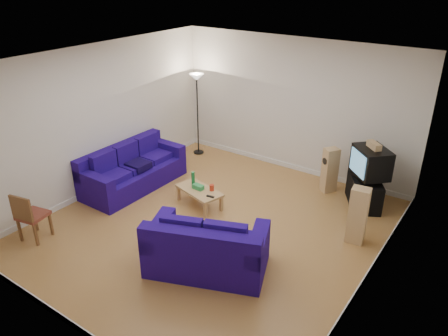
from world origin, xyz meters
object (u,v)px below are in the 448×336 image
Objects in this scene: sofa_loveseat at (206,251)px; television at (371,162)px; tv_stand at (364,192)px; sofa_three_seat at (132,172)px; coffee_table at (199,192)px.

television is at bearing 46.51° from sofa_loveseat.
sofa_three_seat is at bearing -94.94° from tv_stand.
coffee_table is at bearing -100.34° from television.
tv_stand is (2.82, 2.02, -0.02)m from coffee_table.
sofa_loveseat is at bearing -48.98° from coffee_table.
sofa_three_seat is 1.11× the size of sofa_loveseat.
sofa_loveseat is at bearing -51.28° from tv_stand.
sofa_three_seat is at bearing -174.84° from coffee_table.
sofa_loveseat is 2.35× the size of television.
television is (2.87, 2.00, 0.68)m from coffee_table.
coffee_table is 1.21× the size of television.
sofa_loveseat is at bearing -67.16° from television.
sofa_loveseat is 3.96m from television.
coffee_table is (-1.41, 1.62, -0.04)m from sofa_loveseat.
sofa_loveseat is at bearing 66.13° from sofa_three_seat.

